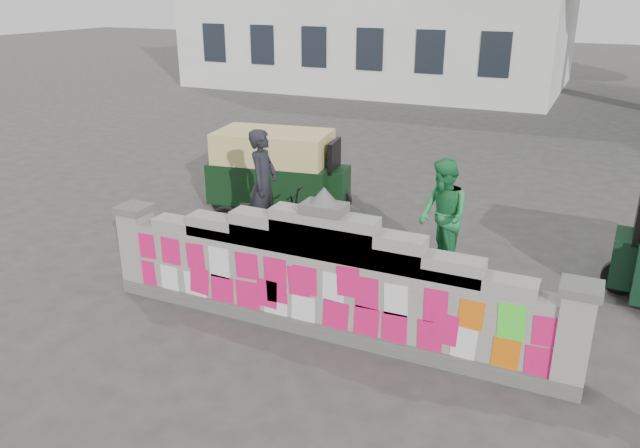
# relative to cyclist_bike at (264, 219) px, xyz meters

# --- Properties ---
(ground) EXTENTS (100.00, 100.00, 0.00)m
(ground) POSITION_rel_cyclist_bike_xyz_m (2.10, -2.14, -0.55)
(ground) COLOR #383533
(ground) RESTS_ON ground
(parapet_wall) EXTENTS (6.48, 0.44, 2.01)m
(parapet_wall) POSITION_rel_cyclist_bike_xyz_m (2.10, -2.14, 0.20)
(parapet_wall) COLOR #4C4C49
(parapet_wall) RESTS_ON ground
(cyclist_bike) EXTENTS (2.17, 1.02, 1.10)m
(cyclist_bike) POSITION_rel_cyclist_bike_xyz_m (0.00, 0.00, 0.00)
(cyclist_bike) COLOR black
(cyclist_bike) RESTS_ON ground
(cyclist_rider) EXTENTS (0.54, 0.73, 1.86)m
(cyclist_rider) POSITION_rel_cyclist_bike_xyz_m (0.00, 0.00, 0.38)
(cyclist_rider) COLOR black
(cyclist_rider) RESTS_ON ground
(pedestrian) EXTENTS (1.10, 1.12, 1.82)m
(pedestrian) POSITION_rel_cyclist_bike_xyz_m (2.97, 0.45, 0.36)
(pedestrian) COLOR #258847
(pedestrian) RESTS_ON ground
(rickshaw_left) EXTENTS (2.94, 1.68, 1.58)m
(rickshaw_left) POSITION_rel_cyclist_bike_xyz_m (-0.84, 2.02, 0.27)
(rickshaw_left) COLOR black
(rickshaw_left) RESTS_ON ground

